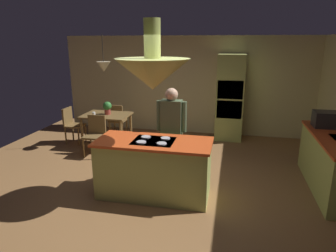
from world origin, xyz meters
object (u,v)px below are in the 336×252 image
object	(u,v)px
dining_table	(107,119)
microwave_on_counter	(327,119)
chair_by_back_wall	(117,118)
person_at_island	(171,128)
potted_plant_on_table	(107,107)
kitchen_island	(154,168)
chair_at_corner	(72,123)
chair_facing_island	(95,133)
cup_on_table	(94,114)
oven_tower	(230,98)

from	to	relation	value
dining_table	microwave_on_counter	xyz separation A→B (m)	(4.54, -0.69, 0.41)
dining_table	chair_by_back_wall	distance (m)	0.64
person_at_island	microwave_on_counter	xyz separation A→B (m)	(2.69, 0.73, 0.12)
microwave_on_counter	potted_plant_on_table	bearing A→B (deg)	171.06
kitchen_island	person_at_island	xyz separation A→B (m)	(0.15, 0.68, 0.48)
kitchen_island	potted_plant_on_table	size ratio (longest dim) A/B	6.03
chair_at_corner	kitchen_island	bearing A→B (deg)	-128.81
chair_by_back_wall	chair_facing_island	bearing A→B (deg)	90.00
chair_at_corner	cup_on_table	world-z (taller)	chair_at_corner
oven_tower	chair_by_back_wall	world-z (taller)	oven_tower
chair_facing_island	chair_by_back_wall	xyz separation A→B (m)	(0.00, 1.25, 0.00)
oven_tower	cup_on_table	world-z (taller)	oven_tower
chair_at_corner	potted_plant_on_table	bearing A→B (deg)	-88.93
chair_by_back_wall	potted_plant_on_table	size ratio (longest dim) A/B	2.90
oven_tower	potted_plant_on_table	distance (m)	3.00
potted_plant_on_table	chair_at_corner	bearing A→B (deg)	-178.93
chair_by_back_wall	microwave_on_counter	world-z (taller)	microwave_on_counter
microwave_on_counter	oven_tower	bearing A→B (deg)	133.47
chair_facing_island	cup_on_table	xyz separation A→B (m)	(-0.22, 0.42, 0.30)
person_at_island	potted_plant_on_table	world-z (taller)	person_at_island
person_at_island	microwave_on_counter	distance (m)	2.79
dining_table	cup_on_table	world-z (taller)	cup_on_table
chair_by_back_wall	chair_at_corner	size ratio (longest dim) A/B	1.00
oven_tower	chair_by_back_wall	xyz separation A→B (m)	(-2.80, -0.52, -0.55)
oven_tower	chair_at_corner	world-z (taller)	oven_tower
kitchen_island	dining_table	size ratio (longest dim) A/B	1.70
kitchen_island	oven_tower	world-z (taller)	oven_tower
kitchen_island	chair_at_corner	size ratio (longest dim) A/B	2.08
potted_plant_on_table	oven_tower	bearing A→B (deg)	22.10
cup_on_table	chair_facing_island	bearing A→B (deg)	-63.03
chair_facing_island	dining_table	bearing A→B (deg)	90.00
potted_plant_on_table	chair_by_back_wall	bearing A→B (deg)	92.57
oven_tower	chair_at_corner	bearing A→B (deg)	-162.88
oven_tower	cup_on_table	size ratio (longest dim) A/B	23.45
kitchen_island	microwave_on_counter	bearing A→B (deg)	26.37
person_at_island	microwave_on_counter	bearing A→B (deg)	15.17
dining_table	chair_by_back_wall	xyz separation A→B (m)	(0.00, 0.63, -0.15)
kitchen_island	microwave_on_counter	xyz separation A→B (m)	(2.84, 1.41, 0.60)
microwave_on_counter	kitchen_island	bearing A→B (deg)	-153.63
potted_plant_on_table	kitchen_island	bearing A→B (deg)	-51.69
person_at_island	dining_table	bearing A→B (deg)	142.37
kitchen_island	chair_at_corner	distance (m)	3.35
cup_on_table	potted_plant_on_table	bearing A→B (deg)	42.14
kitchen_island	chair_facing_island	xyz separation A→B (m)	(-1.70, 1.47, 0.04)
oven_tower	chair_facing_island	xyz separation A→B (m)	(-2.80, -1.77, -0.55)
dining_table	cup_on_table	size ratio (longest dim) A/B	11.82
person_at_island	potted_plant_on_table	distance (m)	2.32
oven_tower	potted_plant_on_table	world-z (taller)	oven_tower
oven_tower	potted_plant_on_table	bearing A→B (deg)	-157.90
person_at_island	chair_by_back_wall	world-z (taller)	person_at_island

